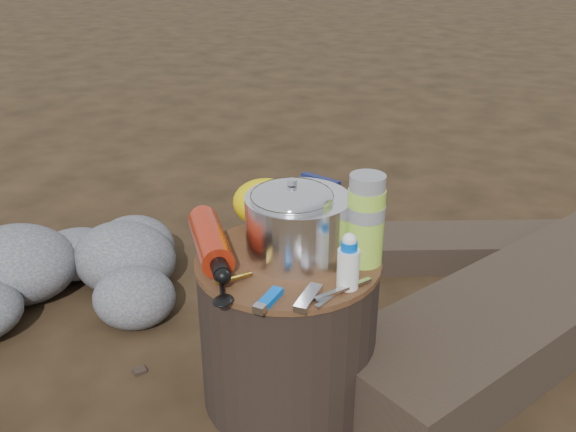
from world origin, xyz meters
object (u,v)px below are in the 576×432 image
(stump, at_px, (288,329))
(travel_mug, at_px, (363,224))
(fuel_bottle, at_px, (210,241))
(camping_pot, at_px, (292,221))
(thermos, at_px, (365,220))

(stump, xyz_separation_m, travel_mug, (0.14, 0.10, 0.25))
(stump, xyz_separation_m, fuel_bottle, (-0.17, -0.04, 0.22))
(fuel_bottle, relative_size, travel_mug, 2.30)
(stump, height_order, fuel_bottle, fuel_bottle)
(camping_pot, relative_size, thermos, 0.88)
(fuel_bottle, relative_size, thermos, 1.45)
(camping_pot, xyz_separation_m, thermos, (0.15, 0.03, 0.01))
(fuel_bottle, distance_m, thermos, 0.34)
(fuel_bottle, bearing_deg, thermos, -20.40)
(camping_pot, bearing_deg, travel_mug, 34.05)
(stump, bearing_deg, fuel_bottle, -166.56)
(camping_pot, height_order, fuel_bottle, camping_pot)
(camping_pot, relative_size, travel_mug, 1.39)
(stump, distance_m, fuel_bottle, 0.28)
(stump, relative_size, travel_mug, 3.23)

